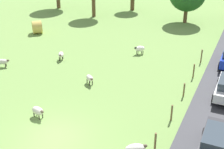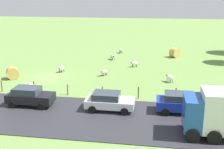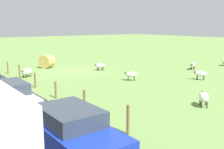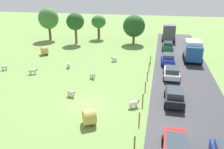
# 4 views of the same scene
# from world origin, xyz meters

# --- Properties ---
(ground_plane) EXTENTS (160.00, 160.00, 0.00)m
(ground_plane) POSITION_xyz_m (0.00, 0.00, 0.00)
(ground_plane) COLOR #6B8E47
(sheep_1) EXTENTS (1.13, 0.76, 0.75)m
(sheep_1) POSITION_xyz_m (-2.19, 1.31, 0.49)
(sheep_1) COLOR beige
(sheep_1) RESTS_ON ground_plane
(sheep_2) EXTENTS (1.01, 0.94, 0.74)m
(sheep_2) POSITION_xyz_m (-1.42, 6.92, 0.51)
(sheep_2) COLOR silver
(sheep_2) RESTS_ON ground_plane
(sheep_3) EXTENTS (1.27, 0.98, 0.75)m
(sheep_3) POSITION_xyz_m (-10.04, 6.60, 0.50)
(sheep_3) COLOR beige
(sheep_3) RESTS_ON ground_plane
(sheep_4) EXTENTS (1.23, 1.06, 0.77)m
(sheep_4) POSITION_xyz_m (4.91, 0.38, 0.50)
(sheep_4) COLOR white
(sheep_4) RESTS_ON ground_plane
(sheep_5) EXTENTS (0.85, 1.09, 0.76)m
(sheep_5) POSITION_xyz_m (-6.20, 10.17, 0.52)
(sheep_5) COLOR silver
(sheep_5) RESTS_ON ground_plane
(sheep_6) EXTENTS (1.08, 1.05, 0.83)m
(sheep_6) POSITION_xyz_m (-0.05, 14.63, 0.56)
(sheep_6) COLOR white
(sheep_6) RESTS_ON ground_plane
(hay_bale_1) EXTENTS (1.78, 1.80, 1.48)m
(hay_bale_1) POSITION_xyz_m (-13.15, 15.84, 0.74)
(hay_bale_1) COLOR tan
(hay_bale_1) RESTS_ON ground_plane
(fence_post_2) EXTENTS (0.12, 0.12, 1.27)m
(fence_post_2) POSITION_xyz_m (5.76, 1.13, 0.64)
(fence_post_2) COLOR brown
(fence_post_2) RESTS_ON ground_plane
(fence_post_3) EXTENTS (0.12, 0.12, 1.11)m
(fence_post_3) POSITION_xyz_m (5.76, 4.59, 0.56)
(fence_post_3) COLOR brown
(fence_post_3) RESTS_ON ground_plane
(fence_post_4) EXTENTS (0.12, 0.12, 1.06)m
(fence_post_4) POSITION_xyz_m (5.76, 8.05, 0.53)
(fence_post_4) COLOR brown
(fence_post_4) RESTS_ON ground_plane
(fence_post_5) EXTENTS (0.12, 0.12, 1.20)m
(fence_post_5) POSITION_xyz_m (5.76, 11.51, 0.60)
(fence_post_5) COLOR brown
(fence_post_5) RESTS_ON ground_plane
(fence_post_6) EXTENTS (0.12, 0.12, 1.27)m
(fence_post_6) POSITION_xyz_m (5.76, 14.97, 0.63)
(fence_post_6) COLOR brown
(fence_post_6) RESTS_ON ground_plane
(car_2) EXTENTS (2.04, 4.07, 1.64)m
(car_2) POSITION_xyz_m (8.93, 2.12, 0.91)
(car_2) COLOR black
(car_2) RESTS_ON road_strip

